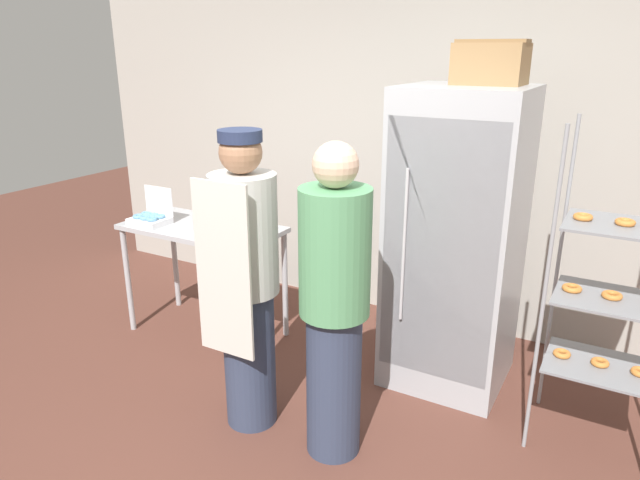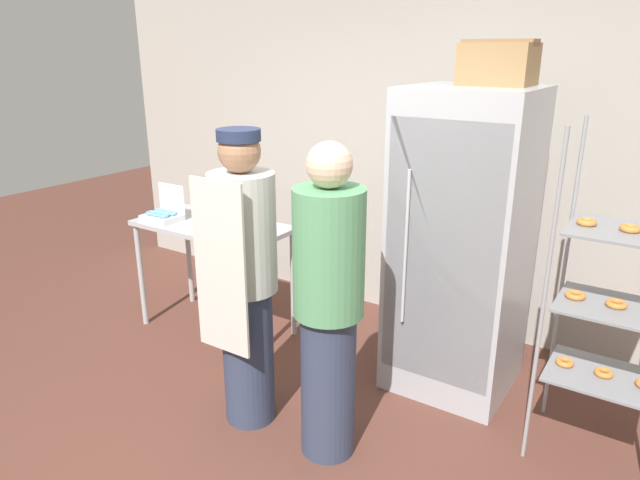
% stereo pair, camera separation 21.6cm
% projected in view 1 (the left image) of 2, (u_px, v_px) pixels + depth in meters
% --- Properties ---
extents(ground_plane, '(14.00, 14.00, 0.00)m').
position_uv_depth(ground_plane, '(248.00, 468.00, 3.11)').
color(ground_plane, brown).
extents(back_wall, '(6.40, 0.12, 2.79)m').
position_uv_depth(back_wall, '(412.00, 151.00, 4.57)').
color(back_wall, '#ADA89E').
rests_on(back_wall, ground_plane).
extents(refrigerator, '(0.76, 0.77, 1.97)m').
position_uv_depth(refrigerator, '(456.00, 242.00, 3.69)').
color(refrigerator, '#ADAFB5').
rests_on(refrigerator, ground_plane).
extents(baking_rack, '(0.64, 0.51, 1.84)m').
position_uv_depth(baking_rack, '(612.00, 298.00, 3.05)').
color(baking_rack, '#93969B').
rests_on(baking_rack, ground_plane).
extents(prep_counter, '(1.22, 0.61, 0.89)m').
position_uv_depth(prep_counter, '(203.00, 239.00, 4.35)').
color(prep_counter, '#ADAFB5').
rests_on(prep_counter, ground_plane).
extents(donut_box, '(0.28, 0.23, 0.27)m').
position_uv_depth(donut_box, '(150.00, 218.00, 4.36)').
color(donut_box, white).
rests_on(donut_box, prep_counter).
extents(blender_pitcher, '(0.13, 0.13, 0.26)m').
position_uv_depth(blender_pitcher, '(230.00, 218.00, 4.12)').
color(blender_pitcher, '#99999E').
rests_on(blender_pitcher, prep_counter).
extents(cardboard_storage_box, '(0.41, 0.32, 0.26)m').
position_uv_depth(cardboard_storage_box, '(491.00, 63.00, 3.38)').
color(cardboard_storage_box, '#937047').
rests_on(cardboard_storage_box, refrigerator).
extents(person_baker, '(0.38, 0.39, 1.77)m').
position_uv_depth(person_baker, '(246.00, 281.00, 3.23)').
color(person_baker, '#333D56').
rests_on(person_baker, ground_plane).
extents(person_customer, '(0.37, 0.37, 1.76)m').
position_uv_depth(person_customer, '(334.00, 305.00, 2.99)').
color(person_customer, '#333D56').
rests_on(person_customer, ground_plane).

